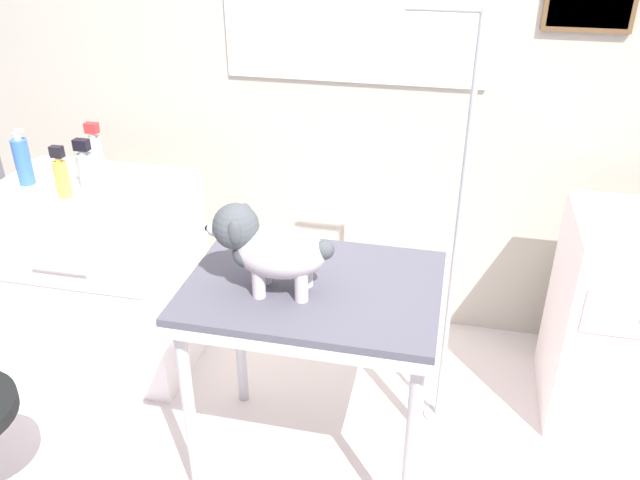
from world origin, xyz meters
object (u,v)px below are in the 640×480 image
at_px(dog, 268,247).
at_px(counter_left, 104,275).
at_px(grooming_arm, 452,258).
at_px(grooming_table, 313,305).
at_px(detangler_spray, 23,161).

xyz_separation_m(dog, counter_left, (-0.95, 0.50, -0.54)).
bearing_deg(dog, grooming_arm, 35.12).
height_order(dog, counter_left, dog).
height_order(grooming_table, counter_left, counter_left).
bearing_deg(grooming_arm, detangler_spray, 178.00).
height_order(grooming_arm, detangler_spray, grooming_arm).
xyz_separation_m(counter_left, detangler_spray, (-0.26, -0.03, 0.54)).
bearing_deg(detangler_spray, counter_left, 6.65).
bearing_deg(detangler_spray, grooming_arm, -2.00).
bearing_deg(grooming_table, dog, -151.99).
bearing_deg(grooming_table, counter_left, 158.19).
relative_size(grooming_table, dog, 2.10).
xyz_separation_m(grooming_table, grooming_arm, (0.45, 0.34, 0.05)).
height_order(grooming_table, dog, dog).
bearing_deg(counter_left, grooming_arm, -3.47).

